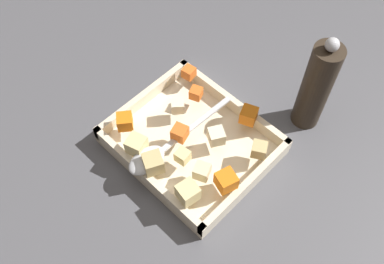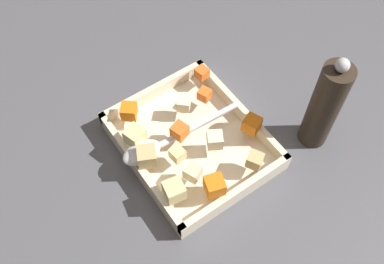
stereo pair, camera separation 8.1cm
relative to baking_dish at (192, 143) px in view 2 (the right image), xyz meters
The scene contains 18 objects.
ground_plane 0.01m from the baking_dish, 82.34° to the right, with size 4.00×4.00×0.00m, color #4C4C51.
baking_dish is the anchor object (origin of this frame).
carrot_chunk_heap_side 0.05m from the baking_dish, 54.74° to the left, with size 0.03×0.03×0.03m, color orange.
carrot_chunk_back_center 0.10m from the baking_dish, 50.71° to the right, with size 0.02×0.02×0.02m, color orange.
carrot_chunk_mid_right 0.12m from the baking_dish, 117.75° to the right, with size 0.03×0.03×0.03m, color orange.
carrot_chunk_corner_se 0.15m from the baking_dish, 43.09° to the right, with size 0.02×0.02×0.02m, color orange.
carrot_chunk_corner_sw 0.13m from the baking_dish, 34.97° to the left, with size 0.03×0.03×0.03m, color orange.
carrot_chunk_near_spoon 0.13m from the baking_dish, 164.01° to the left, with size 0.03×0.03×0.03m, color orange.
potato_chunk_corner_nw 0.09m from the baking_dish, 145.99° to the left, with size 0.03×0.03×0.03m, color beige.
potato_chunk_center 0.06m from the baking_dish, 149.88° to the right, with size 0.03×0.03×0.03m, color beige.
potato_chunk_front_center 0.11m from the baking_dish, 92.15° to the left, with size 0.03×0.03×0.03m, color tan.
potato_chunk_heap_top 0.08m from the baking_dish, 20.72° to the right, with size 0.02×0.02×0.02m, color beige.
potato_chunk_mid_left 0.13m from the baking_dish, 153.62° to the right, with size 0.03×0.03×0.03m, color tan.
potato_chunk_far_right 0.07m from the baking_dish, 116.40° to the left, with size 0.02×0.02×0.02m, color #E0CC89.
potato_chunk_near_left 0.11m from the baking_dish, 61.67° to the left, with size 0.03×0.03×0.03m, color #E0CC89.
potato_chunk_far_left 0.13m from the baking_dish, 131.09° to the left, with size 0.03×0.03×0.03m, color #E0CC89.
serving_spoon 0.09m from the baking_dish, 79.66° to the left, with size 0.05×0.24×0.02m.
pepper_mill 0.25m from the baking_dish, 119.27° to the right, with size 0.05×0.05×0.22m.
Camera 2 is at (-0.35, 0.25, 0.74)m, focal length 41.31 mm.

